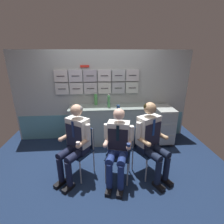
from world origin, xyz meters
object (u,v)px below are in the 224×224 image
object	(u,v)px
folding_chair_left	(82,145)
crew_member_right	(151,137)
crew_member_left	(75,139)
folding_chair_right	(144,144)
folding_chair_center	(119,147)
paper_cup_tan	(108,103)
service_trolley	(163,124)
water_bottle_tall	(96,99)
crew_member_center	(118,144)

from	to	relation	value
folding_chair_left	crew_member_right	xyz separation A→B (m)	(1.17, -0.18, 0.20)
folding_chair_left	crew_member_left	distance (m)	0.25
folding_chair_right	folding_chair_center	bearing A→B (deg)	-169.97
folding_chair_left	folding_chair_center	xyz separation A→B (m)	(0.64, -0.12, 0.00)
folding_chair_left	crew_member_right	distance (m)	1.20
crew_member_left	paper_cup_tan	bearing A→B (deg)	65.09
folding_chair_right	paper_cup_tan	distance (m)	1.45
folding_chair_left	service_trolley	bearing A→B (deg)	27.76
crew_member_right	water_bottle_tall	xyz separation A→B (m)	(-0.93, 1.42, 0.30)
folding_chair_center	folding_chair_right	distance (m)	0.47
crew_member_left	water_bottle_tall	world-z (taller)	crew_member_left
service_trolley	folding_chair_center	world-z (taller)	service_trolley
water_bottle_tall	service_trolley	bearing A→B (deg)	-9.85
paper_cup_tan	folding_chair_center	bearing A→B (deg)	-85.80
service_trolley	crew_member_center	distance (m)	1.76
crew_member_left	water_bottle_tall	xyz separation A→B (m)	(0.33, 1.37, 0.31)
crew_member_center	crew_member_right	xyz separation A→B (m)	(0.58, 0.10, 0.05)
crew_member_center	folding_chair_right	distance (m)	0.58
folding_chair_left	paper_cup_tan	bearing A→B (deg)	66.39
folding_chair_right	water_bottle_tall	size ratio (longest dim) A/B	3.01
service_trolley	crew_member_left	size ratio (longest dim) A/B	0.67
crew_member_left	folding_chair_center	distance (m)	0.76
crew_member_center	service_trolley	bearing A→B (deg)	45.31
service_trolley	water_bottle_tall	size ratio (longest dim) A/B	3.05
service_trolley	paper_cup_tan	distance (m)	1.40
crew_member_left	paper_cup_tan	world-z (taller)	crew_member_left
crew_member_right	crew_member_left	bearing A→B (deg)	177.65
crew_member_left	water_bottle_tall	size ratio (longest dim) A/B	4.54
folding_chair_center	paper_cup_tan	xyz separation A→B (m)	(-0.10, 1.36, 0.40)
folding_chair_left	crew_member_left	bearing A→B (deg)	-125.94
folding_chair_center	crew_member_center	bearing A→B (deg)	-104.66
crew_member_center	folding_chair_center	bearing A→B (deg)	75.34
crew_member_left	folding_chair_right	distance (m)	1.21
folding_chair_center	paper_cup_tan	size ratio (longest dim) A/B	12.71
folding_chair_left	crew_member_center	size ratio (longest dim) A/B	0.69
folding_chair_left	crew_member_center	world-z (taller)	crew_member_center
service_trolley	crew_member_right	bearing A→B (deg)	-119.77
folding_chair_left	water_bottle_tall	world-z (taller)	water_bottle_tall
crew_member_left	folding_chair_right	xyz separation A→B (m)	(1.19, 0.09, -0.19)
crew_member_right	paper_cup_tan	bearing A→B (deg)	114.12
water_bottle_tall	folding_chair_center	bearing A→B (deg)	-73.66
service_trolley	paper_cup_tan	bearing A→B (deg)	168.04
crew_member_center	water_bottle_tall	xyz separation A→B (m)	(-0.36, 1.52, 0.34)
crew_member_left	folding_chair_left	bearing A→B (deg)	54.06
water_bottle_tall	crew_member_left	bearing A→B (deg)	-103.74
water_bottle_tall	folding_chair_right	bearing A→B (deg)	-56.11
folding_chair_left	water_bottle_tall	distance (m)	1.36
folding_chair_right	water_bottle_tall	distance (m)	1.62
water_bottle_tall	paper_cup_tan	distance (m)	0.32
service_trolley	folding_chair_left	bearing A→B (deg)	-152.24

